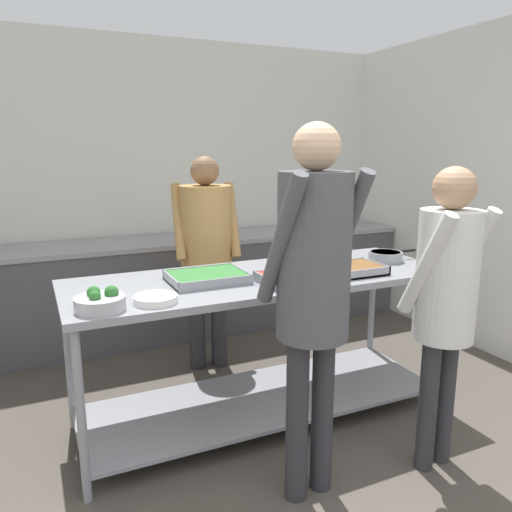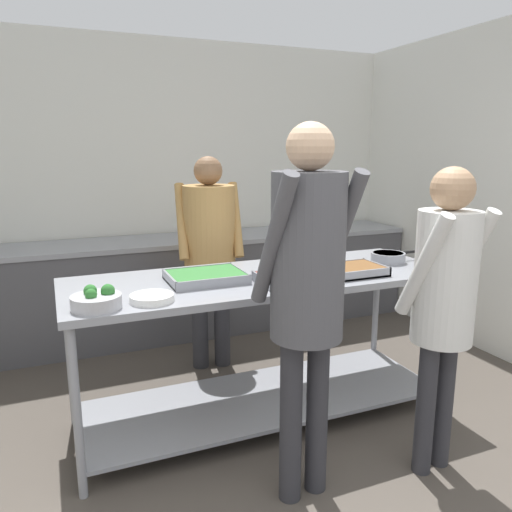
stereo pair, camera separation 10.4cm
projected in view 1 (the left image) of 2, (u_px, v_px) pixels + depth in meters
wall_rear at (159, 186)px, 4.68m from camera, size 4.64×0.06×2.65m
wall_right at (492, 193)px, 4.03m from camera, size 0.06×3.70×2.65m
back_counter at (173, 286)px, 4.54m from camera, size 4.48×0.65×0.89m
serving_counter at (263, 323)px, 3.07m from camera, size 2.32×0.83×0.93m
broccoli_bowl at (100, 302)px, 2.35m from camera, size 0.24×0.24×0.11m
plate_stack at (155, 299)px, 2.47m from camera, size 0.22×0.22×0.04m
serving_tray_vegetables at (207, 277)px, 2.86m from camera, size 0.43×0.34×0.05m
serving_tray_roast at (294, 278)px, 2.85m from camera, size 0.39×0.27×0.05m
serving_tray_greens at (351, 269)px, 3.05m from camera, size 0.37×0.28×0.05m
sauce_pan at (386, 256)px, 3.37m from camera, size 0.37×0.23×0.07m
guest_serving_left at (313, 274)px, 2.26m from camera, size 0.46×0.38×1.79m
guest_serving_right at (446, 286)px, 2.50m from camera, size 0.43×0.35×1.59m
cook_behind_counter at (206, 242)px, 3.72m from camera, size 0.52×0.38×1.62m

